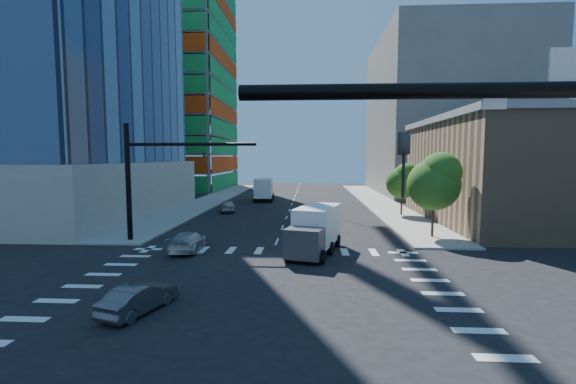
{
  "coord_description": "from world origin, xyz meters",
  "views": [
    {
      "loc": [
        2.59,
        -17.44,
        6.57
      ],
      "look_at": [
        1.11,
        8.0,
        4.26
      ],
      "focal_mm": 24.0,
      "sensor_mm": 36.0,
      "label": 1
    }
  ],
  "objects": [
    {
      "name": "ground",
      "position": [
        0.0,
        0.0,
        0.0
      ],
      "size": [
        160.0,
        160.0,
        0.0
      ],
      "primitive_type": "plane",
      "color": "black",
      "rests_on": "ground"
    },
    {
      "name": "road_markings",
      "position": [
        0.0,
        0.0,
        0.01
      ],
      "size": [
        20.0,
        20.0,
        0.01
      ],
      "primitive_type": "cube",
      "color": "silver",
      "rests_on": "ground"
    },
    {
      "name": "sidewalk_ne",
      "position": [
        12.5,
        40.0,
        0.07
      ],
      "size": [
        5.0,
        60.0,
        0.15
      ],
      "primitive_type": "cube",
      "color": "gray",
      "rests_on": "ground"
    },
    {
      "name": "sidewalk_nw",
      "position": [
        -12.5,
        40.0,
        0.07
      ],
      "size": [
        5.0,
        60.0,
        0.15
      ],
      "primitive_type": "cube",
      "color": "gray",
      "rests_on": "ground"
    },
    {
      "name": "construction_building",
      "position": [
        -27.41,
        61.93,
        24.61
      ],
      "size": [
        25.16,
        34.5,
        70.6
      ],
      "color": "gray",
      "rests_on": "ground"
    },
    {
      "name": "commercial_building",
      "position": [
        25.0,
        22.0,
        5.31
      ],
      "size": [
        20.5,
        22.5,
        10.6
      ],
      "color": "#917154",
      "rests_on": "ground"
    },
    {
      "name": "bg_building_ne",
      "position": [
        27.0,
        55.0,
        14.0
      ],
      "size": [
        24.0,
        30.0,
        28.0
      ],
      "primitive_type": "cube",
      "color": "#64615A",
      "rests_on": "ground"
    },
    {
      "name": "signal_mast_nw",
      "position": [
        -10.0,
        11.5,
        5.49
      ],
      "size": [
        10.2,
        0.4,
        9.0
      ],
      "color": "black",
      "rests_on": "sidewalk_nw"
    },
    {
      "name": "tree_south",
      "position": [
        12.63,
        13.9,
        4.69
      ],
      "size": [
        4.16,
        4.16,
        6.82
      ],
      "color": "#382316",
      "rests_on": "sidewalk_ne"
    },
    {
      "name": "tree_north",
      "position": [
        12.93,
        25.9,
        3.99
      ],
      "size": [
        3.54,
        3.52,
        5.78
      ],
      "color": "#382316",
      "rests_on": "sidewalk_ne"
    },
    {
      "name": "car_nb_far",
      "position": [
        2.4,
        20.59,
        0.69
      ],
      "size": [
        2.74,
        5.15,
        1.38
      ],
      "primitive_type": "imported",
      "rotation": [
        0.0,
        0.0,
        0.09
      ],
      "color": "black",
      "rests_on": "ground"
    },
    {
      "name": "car_sb_near",
      "position": [
        -6.0,
        8.78,
        0.67
      ],
      "size": [
        2.07,
        4.71,
        1.35
      ],
      "primitive_type": "imported",
      "rotation": [
        0.0,
        0.0,
        3.18
      ],
      "color": "silver",
      "rests_on": "ground"
    },
    {
      "name": "car_sb_mid",
      "position": [
        -7.35,
        28.14,
        0.71
      ],
      "size": [
        2.51,
        4.42,
        1.42
      ],
      "primitive_type": "imported",
      "rotation": [
        0.0,
        0.0,
        3.35
      ],
      "color": "#A3A6AA",
      "rests_on": "ground"
    },
    {
      "name": "car_sb_cross",
      "position": [
        -4.64,
        -1.98,
        0.61
      ],
      "size": [
        2.36,
        3.94,
        1.23
      ],
      "primitive_type": "imported",
      "rotation": [
        0.0,
        0.0,
        2.84
      ],
      "color": "#48484C",
      "rests_on": "ground"
    },
    {
      "name": "box_truck_near",
      "position": [
        2.84,
        8.38,
        1.39
      ],
      "size": [
        4.05,
        6.44,
        3.14
      ],
      "rotation": [
        0.0,
        0.0,
        -0.27
      ],
      "color": "black",
      "rests_on": "ground"
    },
    {
      "name": "box_truck_far",
      "position": [
        -4.45,
        40.68,
        1.51
      ],
      "size": [
        3.14,
        6.66,
        3.42
      ],
      "rotation": [
        0.0,
        0.0,
        3.2
      ],
      "color": "black",
      "rests_on": "ground"
    }
  ]
}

